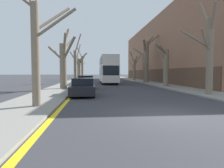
# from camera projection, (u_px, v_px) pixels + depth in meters

# --- Properties ---
(ground_plane) EXTENTS (300.00, 300.00, 0.00)m
(ground_plane) POSITION_uv_depth(u_px,v_px,m) (167.00, 116.00, 8.22)
(ground_plane) COLOR #333338
(sidewalk_left) EXTENTS (3.27, 120.00, 0.12)m
(sidewalk_left) POSITION_uv_depth(u_px,v_px,m) (81.00, 78.00, 57.28)
(sidewalk_left) COLOR gray
(sidewalk_left) RESTS_ON ground
(sidewalk_right) EXTENTS (3.27, 120.00, 0.12)m
(sidewalk_right) POSITION_uv_depth(u_px,v_px,m) (125.00, 78.00, 58.52)
(sidewalk_right) COLOR gray
(sidewalk_right) RESTS_ON ground
(building_facade_right) EXTENTS (10.08, 46.18, 11.65)m
(building_facade_right) POSITION_uv_depth(u_px,v_px,m) (173.00, 52.00, 39.98)
(building_facade_right) COLOR #93664C
(building_facade_right) RESTS_ON ground
(kerb_line_stripe) EXTENTS (0.24, 120.00, 0.01)m
(kerb_line_stripe) POSITION_uv_depth(u_px,v_px,m) (87.00, 79.00, 57.46)
(kerb_line_stripe) COLOR yellow
(kerb_line_stripe) RESTS_ON ground
(street_tree_left_0) EXTENTS (3.66, 2.39, 6.47)m
(street_tree_left_0) POSITION_uv_depth(u_px,v_px,m) (36.00, 46.00, 9.95)
(street_tree_left_0) COLOR #7A6B56
(street_tree_left_0) RESTS_ON ground
(street_tree_left_1) EXTENTS (3.34, 4.15, 6.49)m
(street_tree_left_1) POSITION_uv_depth(u_px,v_px,m) (64.00, 61.00, 20.84)
(street_tree_left_1) COLOR #7A6B56
(street_tree_left_1) RESTS_ON ground
(street_tree_left_2) EXTENTS (1.66, 3.30, 7.82)m
(street_tree_left_2) POSITION_uv_depth(u_px,v_px,m) (76.00, 64.00, 32.52)
(street_tree_left_2) COLOR #7A6B56
(street_tree_left_2) RESTS_ON ground
(street_tree_left_3) EXTENTS (3.81, 2.77, 6.38)m
(street_tree_left_3) POSITION_uv_depth(u_px,v_px,m) (79.00, 67.00, 43.68)
(street_tree_left_3) COLOR #7A6B56
(street_tree_left_3) RESTS_ON ground
(street_tree_left_4) EXTENTS (3.10, 2.22, 9.07)m
(street_tree_left_4) POSITION_uv_depth(u_px,v_px,m) (82.00, 66.00, 55.32)
(street_tree_left_4) COLOR #7A6B56
(street_tree_left_4) RESTS_ON ground
(street_tree_right_0) EXTENTS (2.29, 2.74, 7.58)m
(street_tree_right_0) POSITION_uv_depth(u_px,v_px,m) (209.00, 52.00, 15.21)
(street_tree_right_0) COLOR #7A6B56
(street_tree_right_0) RESTS_ON ground
(street_tree_right_1) EXTENTS (1.95, 1.74, 5.31)m
(street_tree_right_1) POSITION_uv_depth(u_px,v_px,m) (165.00, 66.00, 24.49)
(street_tree_right_1) COLOR #7A6B56
(street_tree_right_1) RESTS_ON ground
(street_tree_right_2) EXTENTS (4.36, 4.77, 8.18)m
(street_tree_right_2) POSITION_uv_depth(u_px,v_px,m) (146.00, 59.00, 33.53)
(street_tree_right_2) COLOR #7A6B56
(street_tree_right_2) RESTS_ON ground
(street_tree_right_3) EXTENTS (3.07, 2.76, 6.34)m
(street_tree_right_3) POSITION_uv_depth(u_px,v_px,m) (134.00, 68.00, 44.05)
(street_tree_right_3) COLOR #7A6B56
(street_tree_right_3) RESTS_ON ground
(double_decker_bus) EXTENTS (2.50, 10.49, 4.28)m
(double_decker_bus) POSITION_uv_depth(u_px,v_px,m) (108.00, 68.00, 32.39)
(double_decker_bus) COLOR silver
(double_decker_bus) RESTS_ON ground
(parked_car_0) EXTENTS (1.81, 4.14, 1.36)m
(parked_car_0) POSITION_uv_depth(u_px,v_px,m) (83.00, 87.00, 15.37)
(parked_car_0) COLOR black
(parked_car_0) RESTS_ON ground
(parked_car_1) EXTENTS (1.73, 4.30, 1.47)m
(parked_car_1) POSITION_uv_depth(u_px,v_px,m) (86.00, 83.00, 21.42)
(parked_car_1) COLOR black
(parked_car_1) RESTS_ON ground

